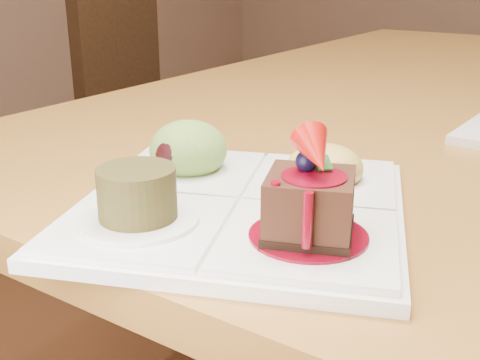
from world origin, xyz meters
The scene contains 3 objects.
dining_table centered at (0.00, 0.00, 0.68)m, with size 1.00×1.80×0.75m.
chair_left centered at (-0.92, 0.14, 0.52)m, with size 0.47×0.47×0.91m.
sampler_plate centered at (0.01, -0.75, 0.77)m, with size 0.38×0.38×0.11m.
Camera 1 is at (0.30, -1.17, 0.97)m, focal length 45.00 mm.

